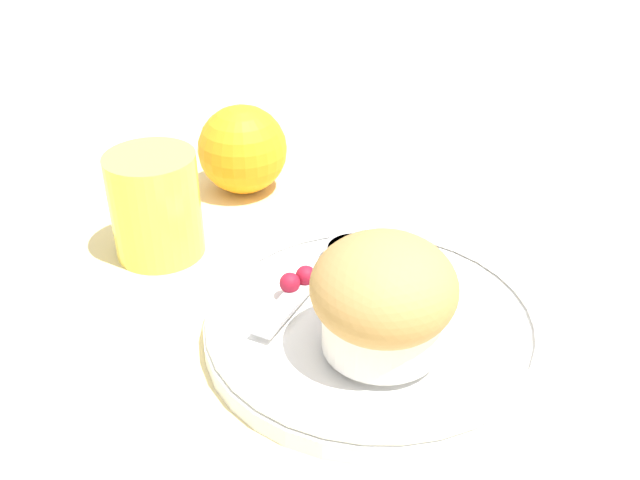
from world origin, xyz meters
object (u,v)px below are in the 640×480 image
object	(u,v)px
butter_knife	(324,263)
juice_glass	(155,205)
orange_fruit	(243,149)
muffin	(383,297)

from	to	relation	value
butter_knife	juice_glass	distance (m)	0.15
orange_fruit	juice_glass	size ratio (longest dim) A/B	0.96
muffin	juice_glass	world-z (taller)	muffin
muffin	butter_knife	distance (m)	0.11
juice_glass	orange_fruit	bearing A→B (deg)	23.01
butter_knife	juice_glass	world-z (taller)	juice_glass
muffin	juice_glass	bearing A→B (deg)	101.66
muffin	butter_knife	xyz separation A→B (m)	(0.03, 0.09, -0.04)
muffin	butter_knife	bearing A→B (deg)	73.10
muffin	juice_glass	xyz separation A→B (m)	(-0.04, 0.22, -0.01)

